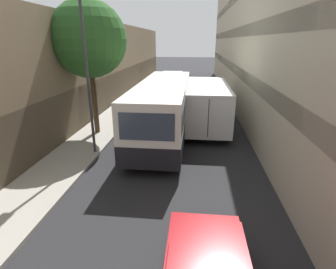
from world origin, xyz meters
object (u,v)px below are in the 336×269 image
(box_truck, at_px, (206,100))
(street_tree_left, at_px, (89,39))
(street_lamp, at_px, (84,44))
(panel_van, at_px, (171,82))
(bus, at_px, (164,108))

(box_truck, distance_m, street_tree_left, 7.77)
(box_truck, bearing_deg, street_lamp, -132.90)
(panel_van, relative_size, street_tree_left, 0.58)
(panel_van, bearing_deg, bus, -86.72)
(bus, xyz_separation_m, street_lamp, (-2.92, -2.96, 3.37))
(bus, relative_size, street_tree_left, 1.48)
(box_truck, xyz_separation_m, street_lamp, (-5.30, -5.70, 3.48))
(box_truck, bearing_deg, bus, -130.94)
(box_truck, relative_size, street_tree_left, 1.29)
(bus, xyz_separation_m, panel_van, (-0.71, 12.36, -0.45))
(bus, xyz_separation_m, box_truck, (2.38, 2.74, -0.12))
(panel_van, height_order, street_tree_left, street_tree_left)
(bus, bearing_deg, street_lamp, -134.60)
(street_lamp, distance_m, street_tree_left, 2.91)
(bus, height_order, box_truck, bus)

